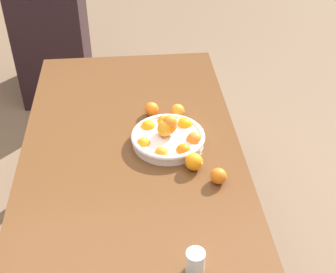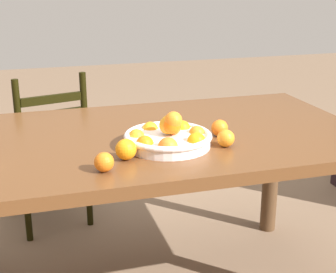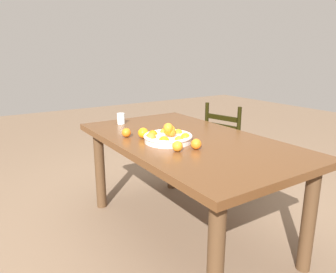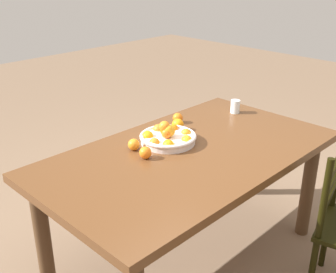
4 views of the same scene
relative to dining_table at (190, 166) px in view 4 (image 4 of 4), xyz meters
name	(u,v)px [view 4 (image 4 of 4)]	position (x,y,z in m)	size (l,w,h in m)	color
ground_plane	(188,258)	(0.00, 0.00, -0.67)	(12.00, 12.00, 0.00)	brown
dining_table	(190,166)	(0.00, 0.00, 0.00)	(1.78, 1.01, 0.77)	brown
fruit_bowl	(168,137)	(0.01, -0.17, 0.14)	(0.34, 0.34, 0.14)	silver
orange_loose_0	(134,145)	(0.22, -0.24, 0.14)	(0.07, 0.07, 0.07)	orange
orange_loose_1	(178,124)	(-0.18, -0.27, 0.14)	(0.08, 0.08, 0.08)	orange
orange_loose_2	(178,118)	(-0.27, -0.36, 0.14)	(0.07, 0.07, 0.07)	orange
orange_loose_3	(145,153)	(0.25, -0.11, 0.14)	(0.07, 0.07, 0.07)	orange
drinking_glass	(235,107)	(-0.70, -0.20, 0.15)	(0.07, 0.07, 0.09)	silver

